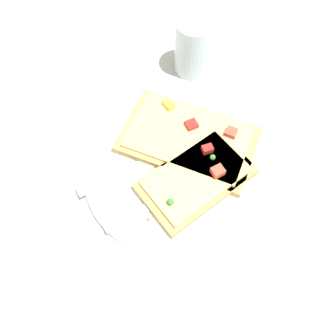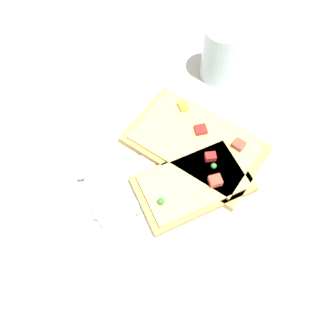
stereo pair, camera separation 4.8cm
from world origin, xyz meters
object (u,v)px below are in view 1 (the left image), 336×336
(knife, at_px, (130,171))
(pizza_slice_corner, at_px, (196,178))
(plate, at_px, (168,173))
(fork, at_px, (186,188))
(pizza_slice_main, at_px, (189,139))
(drinking_glass, at_px, (194,47))

(knife, bearing_deg, pizza_slice_corner, -35.26)
(plate, xyz_separation_m, fork, (-0.04, -0.01, 0.01))
(plate, xyz_separation_m, pizza_slice_main, (0.04, -0.05, 0.02))
(knife, relative_size, pizza_slice_main, 0.85)
(fork, bearing_deg, drinking_glass, 56.57)
(fork, height_order, knife, knife)
(fork, height_order, drinking_glass, drinking_glass)
(knife, xyz_separation_m, drinking_glass, (0.17, -0.18, 0.03))
(plate, bearing_deg, drinking_glass, -33.47)
(pizza_slice_main, bearing_deg, fork, -71.74)
(knife, relative_size, pizza_slice_corner, 1.09)
(fork, distance_m, pizza_slice_corner, 0.02)
(fork, distance_m, pizza_slice_main, 0.08)
(plate, relative_size, knife, 1.27)
(fork, xyz_separation_m, pizza_slice_corner, (0.01, -0.02, 0.01))
(plate, bearing_deg, pizza_slice_corner, -134.69)
(fork, height_order, pizza_slice_corner, pizza_slice_corner)
(fork, distance_m, drinking_glass, 0.25)
(pizza_slice_main, height_order, pizza_slice_corner, pizza_slice_corner)
(fork, bearing_deg, pizza_slice_main, 56.62)
(pizza_slice_corner, height_order, drinking_glass, drinking_glass)
(plate, bearing_deg, pizza_slice_main, -54.20)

